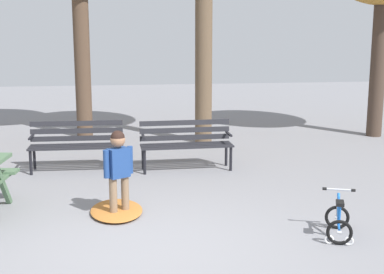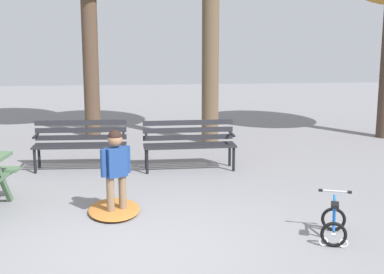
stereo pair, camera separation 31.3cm
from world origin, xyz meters
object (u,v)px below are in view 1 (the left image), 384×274
Objects in this scene: park_bench_left at (186,141)px; child_standing at (118,166)px; park_bench_far_left at (77,141)px; kids_bicycle at (338,221)px.

child_standing is (-1.18, -2.30, 0.17)m from park_bench_left.
park_bench_left is at bearing -5.48° from park_bench_far_left.
park_bench_left is 1.40× the size of child_standing.
park_bench_far_left and park_bench_left have the same top height.
park_bench_far_left is 2.57× the size of kids_bicycle.
park_bench_far_left is 1.00× the size of park_bench_left.
child_standing is 2.85m from kids_bicycle.
kids_bicycle is (3.29, -3.61, -0.31)m from park_bench_far_left.
park_bench_far_left is 2.59m from child_standing.
kids_bicycle is (1.40, -3.42, -0.31)m from park_bench_left.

